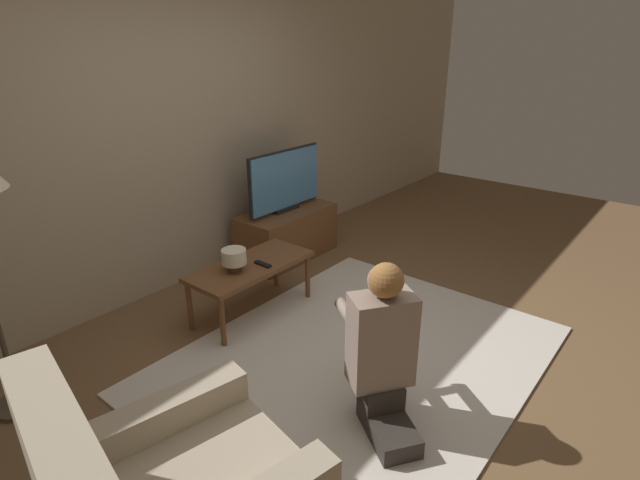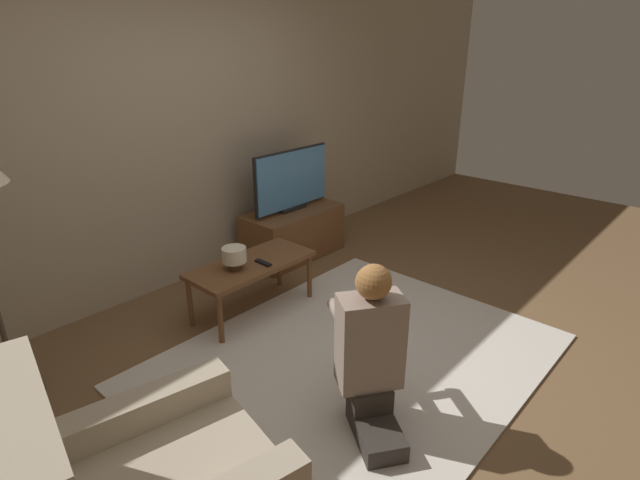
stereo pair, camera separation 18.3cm
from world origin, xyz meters
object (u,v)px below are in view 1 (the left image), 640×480
(table_lamp, at_px, (234,258))
(person_kneeling, at_px, (382,348))
(tv, at_px, (285,181))
(coffee_table, at_px, (251,269))

(table_lamp, bearing_deg, person_kneeling, -99.20)
(tv, bearing_deg, coffee_table, -151.18)
(coffee_table, height_order, person_kneeling, person_kneeling)
(coffee_table, xyz_separation_m, table_lamp, (-0.16, -0.00, 0.15))
(person_kneeling, distance_m, table_lamp, 1.43)
(coffee_table, bearing_deg, person_kneeling, -105.26)
(person_kneeling, bearing_deg, table_lamp, -64.08)
(table_lamp, bearing_deg, coffee_table, 0.06)
(person_kneeling, bearing_deg, coffee_table, -70.14)
(coffee_table, relative_size, table_lamp, 5.49)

